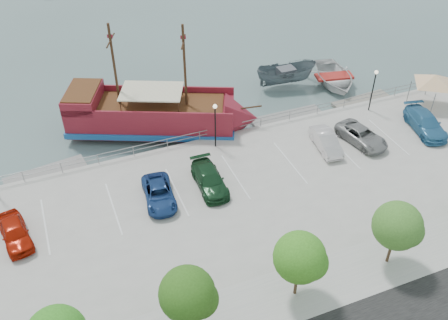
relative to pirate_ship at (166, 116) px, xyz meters
name	(u,v)px	position (x,y,z in m)	size (l,w,h in m)	color
ground	(245,201)	(2.99, -11.56, -1.88)	(160.00, 160.00, 0.00)	#495D5C
sidewalk	(308,288)	(2.99, -21.56, -0.87)	(100.00, 4.00, 0.05)	#999898
seawall_railing	(210,133)	(2.99, -3.76, -0.35)	(50.00, 0.06, 1.00)	gray
pirate_ship	(166,116)	(0.00, 0.00, 0.00)	(17.94, 11.48, 11.23)	maroon
patrol_boat	(286,77)	(14.38, 3.55, -0.63)	(2.43, 6.45, 2.50)	slate
speedboat	(334,79)	(19.40, 1.90, -1.11)	(5.32, 7.45, 1.54)	silver
dock_west	(46,174)	(-11.38, -2.36, -1.69)	(6.73, 1.92, 0.38)	gray
dock_mid	(287,118)	(11.57, -2.36, -1.67)	(7.25, 2.07, 0.41)	gray
dock_east	(362,101)	(20.20, -2.36, -1.70)	(6.40, 1.83, 0.37)	gray
canopy_tent	(436,75)	(24.96, -6.40, 2.44)	(5.40, 5.40, 3.82)	slate
lamp_post_mid	(215,118)	(2.99, -5.06, 2.06)	(0.36, 0.36, 4.28)	black
lamp_post_right	(374,83)	(18.99, -5.06, 2.06)	(0.36, 0.36, 4.28)	black
tree_c	(190,295)	(-4.86, -21.64, 2.42)	(3.30, 3.20, 5.00)	#473321
tree_d	(302,259)	(2.14, -21.64, 2.42)	(3.30, 3.20, 5.00)	#473321
tree_e	(400,227)	(9.14, -21.64, 2.42)	(3.30, 3.20, 5.00)	#473321
parked_car_a	(15,232)	(-13.98, -10.25, -0.13)	(1.78, 4.41, 1.50)	#AB1A07
parked_car_c	(159,194)	(-3.52, -10.01, -0.22)	(2.20, 4.77, 1.32)	navy
parked_car_d	(210,179)	(0.62, -9.94, -0.15)	(2.04, 5.02, 1.46)	#163B20
parked_car_f	(326,142)	(11.79, -8.94, -0.15)	(1.55, 4.44, 1.46)	silver
parked_car_g	(362,136)	(15.19, -9.30, -0.19)	(2.31, 5.01, 1.39)	gray
parked_car_h	(425,123)	(21.63, -9.88, -0.08)	(2.24, 5.50, 1.60)	teal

